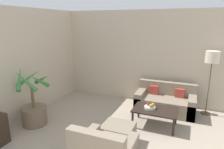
% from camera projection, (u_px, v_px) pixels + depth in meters
% --- Properties ---
extents(wall_back, '(7.91, 0.06, 2.70)m').
position_uv_depth(wall_back, '(169.00, 59.00, 5.63)').
color(wall_back, beige).
rests_on(wall_back, ground_plane).
extents(potted_palm, '(0.82, 0.80, 1.39)m').
position_uv_depth(potted_palm, '(34.00, 109.00, 4.67)').
color(potted_palm, brown).
rests_on(potted_palm, ground_plane).
extents(sofa_loveseat, '(1.54, 0.77, 0.75)m').
position_uv_depth(sofa_loveseat, '(165.00, 102.00, 5.39)').
color(sofa_loveseat, gray).
rests_on(sofa_loveseat, ground_plane).
extents(floor_lamp, '(0.34, 0.34, 1.67)m').
position_uv_depth(floor_lamp, '(212.00, 60.00, 4.92)').
color(floor_lamp, brown).
rests_on(floor_lamp, ground_plane).
extents(coffee_table, '(0.99, 0.64, 0.42)m').
position_uv_depth(coffee_table, '(155.00, 111.00, 4.59)').
color(coffee_table, black).
rests_on(coffee_table, ground_plane).
extents(fruit_bowl, '(0.26, 0.26, 0.05)m').
position_uv_depth(fruit_bowl, '(150.00, 107.00, 4.61)').
color(fruit_bowl, beige).
rests_on(fruit_bowl, coffee_table).
extents(apple_red, '(0.07, 0.07, 0.07)m').
position_uv_depth(apple_red, '(148.00, 104.00, 4.66)').
color(apple_red, red).
rests_on(apple_red, fruit_bowl).
extents(apple_green, '(0.08, 0.08, 0.08)m').
position_uv_depth(apple_green, '(151.00, 106.00, 4.53)').
color(apple_green, olive).
rests_on(apple_green, fruit_bowl).
extents(orange_fruit, '(0.08, 0.08, 0.08)m').
position_uv_depth(orange_fruit, '(153.00, 105.00, 4.60)').
color(orange_fruit, orange).
rests_on(orange_fruit, fruit_bowl).
extents(ottoman, '(0.62, 0.54, 0.38)m').
position_uv_depth(ottoman, '(118.00, 134.00, 3.99)').
color(ottoman, gray).
rests_on(ottoman, ground_plane).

